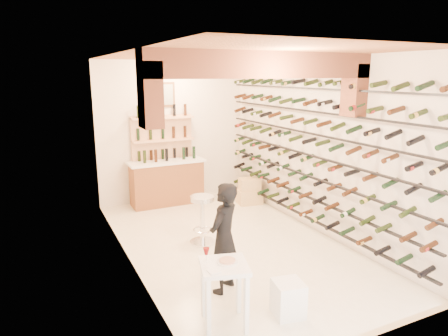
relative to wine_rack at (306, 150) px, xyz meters
name	(u,v)px	position (x,y,z in m)	size (l,w,h in m)	color
ground	(231,244)	(-1.53, 0.00, -1.55)	(6.00, 6.00, 0.00)	white
room_shell	(240,116)	(-1.53, -0.26, 0.70)	(3.52, 6.02, 3.21)	silver
wine_rack	(306,150)	(0.00, 0.00, 0.00)	(0.32, 5.70, 2.56)	black
back_counter	(167,181)	(-1.83, 2.65, -1.02)	(1.70, 0.62, 1.29)	brown
back_shelving	(163,152)	(-1.83, 2.89, -0.38)	(1.40, 0.31, 2.73)	tan
tasting_table	(224,275)	(-2.67, -2.05, -0.91)	(0.67, 0.67, 0.95)	white
white_stool	(288,299)	(-1.88, -2.21, -1.33)	(0.35, 0.35, 0.44)	white
person	(224,238)	(-2.33, -1.33, -0.79)	(0.56, 0.37, 1.52)	black
chrome_barstool	(202,216)	(-1.97, 0.25, -1.05)	(0.44, 0.44, 0.86)	silver
crate_lower	(249,197)	(-0.14, 1.83, -1.39)	(0.54, 0.38, 0.32)	tan
crate_upper	(250,184)	(-0.14, 1.83, -1.09)	(0.46, 0.32, 0.27)	tan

